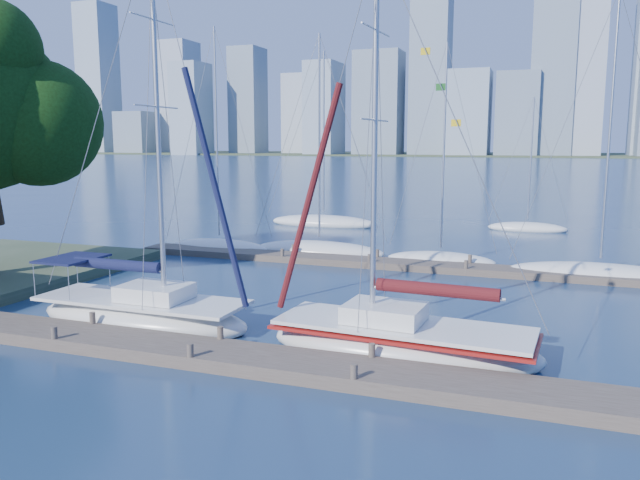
% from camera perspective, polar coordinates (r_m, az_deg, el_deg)
% --- Properties ---
extents(ground, '(700.00, 700.00, 0.00)m').
position_cam_1_polar(ground, '(19.81, -10.34, -10.73)').
color(ground, navy).
rests_on(ground, ground).
extents(near_dock, '(26.00, 2.00, 0.40)m').
position_cam_1_polar(near_dock, '(19.75, -10.35, -10.18)').
color(near_dock, '#473C34').
rests_on(near_dock, ground).
extents(far_dock, '(30.00, 1.80, 0.36)m').
position_cam_1_polar(far_dock, '(33.56, 6.56, -2.19)').
color(far_dock, '#473C34').
rests_on(far_dock, ground).
extents(far_shore, '(800.00, 100.00, 1.50)m').
position_cam_1_polar(far_shore, '(336.26, 18.42, 7.35)').
color(far_shore, '#38472D').
rests_on(far_shore, ground).
extents(sailboat_navy, '(8.52, 2.84, 14.00)m').
position_cam_1_polar(sailboat_navy, '(23.62, -16.02, -4.94)').
color(sailboat_navy, silver).
rests_on(sailboat_navy, ground).
extents(sailboat_maroon, '(8.75, 3.37, 13.02)m').
position_cam_1_polar(sailboat_maroon, '(19.78, 7.52, -7.68)').
color(sailboat_maroon, silver).
rests_on(sailboat_maroon, ground).
extents(bg_boat_0, '(6.83, 4.00, 13.65)m').
position_cam_1_polar(bg_boat_0, '(38.93, -9.17, -0.57)').
color(bg_boat_0, silver).
rests_on(bg_boat_0, ground).
extents(bg_boat_1, '(8.23, 3.01, 13.08)m').
position_cam_1_polar(bg_boat_1, '(37.14, -0.06, -0.91)').
color(bg_boat_1, silver).
rests_on(bg_boat_1, ground).
extents(bg_boat_2, '(6.20, 2.77, 12.07)m').
position_cam_1_polar(bg_boat_2, '(34.79, 10.97, -1.78)').
color(bg_boat_2, silver).
rests_on(bg_boat_2, ground).
extents(bg_boat_4, '(9.05, 4.68, 13.92)m').
position_cam_1_polar(bg_boat_4, '(33.41, 24.21, -2.82)').
color(bg_boat_4, silver).
rests_on(bg_boat_4, ground).
extents(bg_boat_6, '(9.20, 5.26, 13.94)m').
position_cam_1_polar(bg_boat_6, '(49.99, 0.34, 1.66)').
color(bg_boat_6, silver).
rests_on(bg_boat_6, ground).
extents(bg_boat_7, '(6.11, 3.39, 10.18)m').
position_cam_1_polar(bg_boat_7, '(49.62, 18.44, 1.07)').
color(bg_boat_7, silver).
rests_on(bg_boat_7, ground).
extents(skyline, '(503.35, 51.31, 119.52)m').
position_cam_1_polar(skyline, '(308.16, 23.01, 13.85)').
color(skyline, '#7F92A4').
rests_on(skyline, ground).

